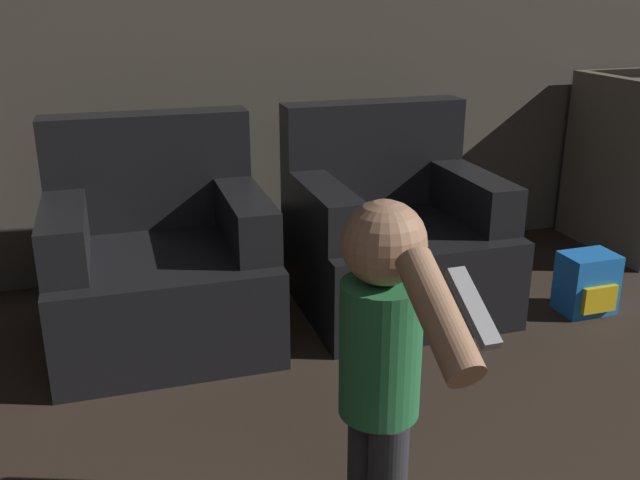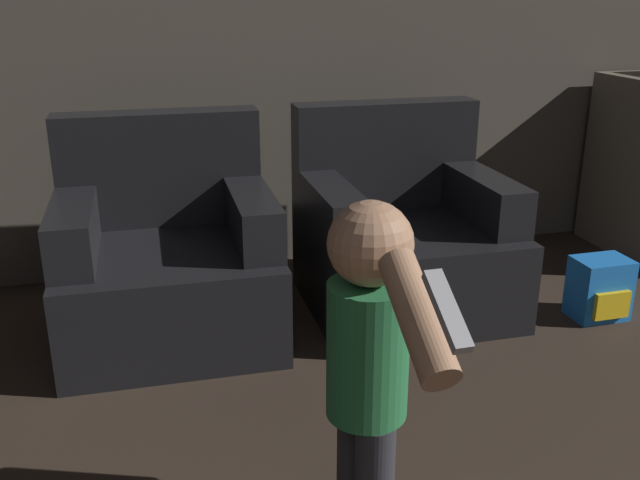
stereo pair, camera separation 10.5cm
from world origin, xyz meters
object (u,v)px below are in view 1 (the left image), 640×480
object	(u,v)px
person_toddler	(382,351)
armchair_right	(392,237)
toy_backpack	(587,283)
armchair_left	(160,263)

from	to	relation	value
person_toddler	armchair_right	bearing A→B (deg)	-31.70
armchair_right	toy_backpack	xyz separation A→B (m)	(0.76, -0.37, -0.17)
armchair_right	person_toddler	size ratio (longest dim) A/B	0.95
armchair_left	toy_backpack	world-z (taller)	armchair_left
armchair_right	person_toddler	bearing A→B (deg)	-113.98
armchair_right	toy_backpack	world-z (taller)	armchair_right
person_toddler	toy_backpack	xyz separation A→B (m)	(1.37, 0.96, -0.40)
person_toddler	toy_backpack	bearing A→B (deg)	-62.05
armchair_right	toy_backpack	bearing A→B (deg)	-25.34
armchair_right	toy_backpack	size ratio (longest dim) A/B	3.25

